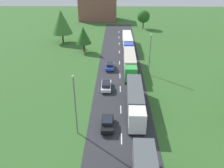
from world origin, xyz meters
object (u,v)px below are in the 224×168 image
object	(u,v)px
truck_third	(130,62)
tree_maple	(144,17)
lamppost_third	(150,53)
truck_second	(135,100)
truck_fourth	(128,41)
car_third	(107,123)
tree_ash	(61,22)
car_fourth	(106,85)
lamppost_second	(75,103)
tree_birch	(84,35)
car_fifth	(110,66)
distant_building	(98,8)

from	to	relation	value
truck_third	tree_maple	xyz separation A→B (m)	(6.86, 40.26, 2.20)
lamppost_third	truck_second	bearing A→B (deg)	-105.09
truck_fourth	car_third	distance (m)	38.22
truck_third	tree_ash	bearing A→B (deg)	131.73
truck_third	truck_fourth	world-z (taller)	truck_third
car_third	tree_maple	size ratio (longest dim) A/B	0.64
car_fourth	lamppost_second	distance (m)	14.66
lamppost_second	tree_birch	bearing A→B (deg)	95.34
lamppost_third	car_fifth	bearing A→B (deg)	162.30
car_fifth	tree_ash	world-z (taller)	tree_ash
truck_third	tree_ash	xyz separation A→B (m)	(-19.50, 21.87, 4.11)
car_fourth	car_fifth	bearing A→B (deg)	87.63
car_third	truck_fourth	bearing A→B (deg)	83.35
distant_building	tree_birch	bearing A→B (deg)	-91.20
car_third	tree_maple	distance (m)	62.41
tree_ash	distant_building	bearing A→B (deg)	75.86
truck_second	distant_building	bearing A→B (deg)	98.78
truck_second	car_third	world-z (taller)	truck_second
truck_second	tree_ash	xyz separation A→B (m)	(-19.61, 38.27, 4.15)
tree_birch	tree_ash	size ratio (longest dim) A/B	0.71
car_fifth	lamppost_second	bearing A→B (deg)	-99.78
distant_building	car_fourth	bearing A→B (deg)	-84.61
car_fourth	car_third	bearing A→B (deg)	-86.85
truck_third	tree_ash	distance (m)	29.59
truck_fourth	car_fifth	xyz separation A→B (m)	(-4.69, -15.85, -1.19)
tree_ash	truck_second	bearing A→B (deg)	-62.87
lamppost_second	tree_ash	world-z (taller)	tree_ash
car_fourth	tree_ash	xyz separation A→B (m)	(-14.56, 30.68, 5.47)
car_fifth	tree_maple	bearing A→B (deg)	73.80
truck_fourth	car_third	size ratio (longest dim) A/B	3.38
car_fourth	truck_fourth	bearing A→B (deg)	78.78
truck_fourth	lamppost_second	world-z (taller)	lamppost_second
tree_ash	car_third	bearing A→B (deg)	-70.45
truck_fourth	tree_ash	world-z (taller)	tree_ash
lamppost_third	tree_birch	world-z (taller)	lamppost_third
tree_birch	distant_building	xyz separation A→B (m)	(0.88, 42.36, 0.17)
car_fourth	car_fifth	distance (m)	9.87
car_fifth	lamppost_third	xyz separation A→B (m)	(8.60, -2.75, 4.18)
lamppost_third	tree_ash	bearing A→B (deg)	135.01
lamppost_second	lamppost_third	world-z (taller)	lamppost_second
car_fourth	lamppost_second	xyz separation A→B (m)	(-3.63, -13.55, 4.25)
car_fourth	truck_second	bearing A→B (deg)	-56.36
car_third	tree_birch	distance (m)	35.30
truck_second	truck_third	distance (m)	16.40
tree_ash	distant_building	world-z (taller)	tree_ash
tree_maple	lamppost_third	bearing A→B (deg)	-93.80
tree_maple	truck_second	bearing A→B (deg)	-96.79
tree_maple	tree_ash	bearing A→B (deg)	-145.09
car_third	car_fifth	world-z (taller)	car_fifth
car_third	distant_building	world-z (taller)	distant_building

